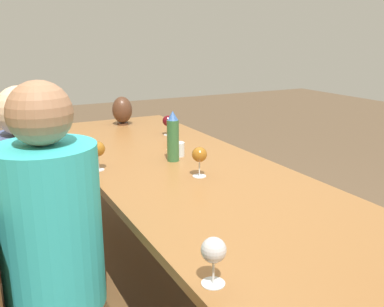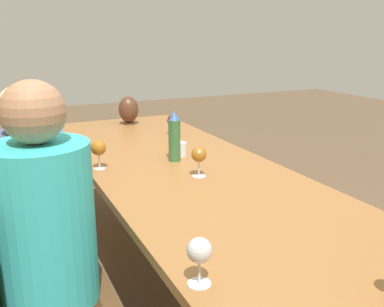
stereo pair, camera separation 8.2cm
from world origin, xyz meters
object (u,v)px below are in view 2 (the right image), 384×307
object	(u,v)px
wine_glass_0	(173,121)
wine_glass_3	(199,155)
vase	(129,110)
wine_glass_1	(199,252)
water_bottle	(174,137)
person_near	(51,245)
chair_far	(20,231)
wine_glass_2	(99,148)
water_tumbler	(180,149)
person_far	(35,200)
chair_near	(32,297)

from	to	relation	value
wine_glass_0	wine_glass_3	distance (m)	0.94
vase	wine_glass_0	distance (m)	0.52
wine_glass_0	wine_glass_1	xyz separation A→B (m)	(-1.77, 0.66, 0.00)
water_bottle	person_near	size ratio (longest dim) A/B	0.22
vase	chair_far	bearing A→B (deg)	141.43
vase	chair_far	distance (m)	1.51
water_bottle	chair_far	bearing A→B (deg)	94.33
chair_far	water_bottle	bearing A→B (deg)	-85.67
vase	wine_glass_2	distance (m)	1.17
water_tumbler	wine_glass_2	xyz separation A→B (m)	(-0.05, 0.49, 0.07)
person_far	vase	bearing A→B (deg)	-35.96
wine_glass_3	chair_far	world-z (taller)	chair_far
water_tumbler	wine_glass_0	size ratio (longest dim) A/B	0.58
water_bottle	wine_glass_1	size ratio (longest dim) A/B	1.97
water_bottle	vase	distance (m)	1.09
water_bottle	chair_near	bearing A→B (deg)	127.99
wine_glass_1	person_near	bearing A→B (deg)	33.92
wine_glass_1	wine_glass_3	size ratio (longest dim) A/B	0.95
water_tumbler	wine_glass_3	size ratio (longest dim) A/B	0.53
vase	person_far	xyz separation A→B (m)	(-1.15, 0.83, -0.20)
water_bottle	vase	bearing A→B (deg)	-3.78
vase	chair_near	world-z (taller)	vase
wine_glass_0	person_far	world-z (taller)	person_far
vase	wine_glass_3	size ratio (longest dim) A/B	1.45
chair_far	chair_near	bearing A→B (deg)	180.00
water_bottle	chair_far	world-z (taller)	water_bottle
vase	wine_glass_3	world-z (taller)	vase
wine_glass_1	person_near	xyz separation A→B (m)	(0.52, 0.35, -0.15)
chair_near	person_far	bearing A→B (deg)	-7.89
wine_glass_3	chair_far	xyz separation A→B (m)	(0.25, 0.85, -0.35)
wine_glass_3	chair_near	bearing A→B (deg)	112.35
wine_glass_0	wine_glass_2	distance (m)	0.87
water_bottle	vase	size ratio (longest dim) A/B	1.28
vase	chair_far	world-z (taller)	vase
wine_glass_2	person_near	world-z (taller)	person_near
chair_near	person_far	xyz separation A→B (m)	(0.60, -0.08, 0.15)
person_far	water_bottle	bearing A→B (deg)	-85.20
vase	person_far	size ratio (longest dim) A/B	0.18
wine_glass_1	chair_near	size ratio (longest dim) A/B	0.16
person_near	wine_glass_3	bearing A→B (deg)	-65.55
wine_glass_1	chair_near	bearing A→B (deg)	39.69
person_near	person_far	bearing A→B (deg)	-0.14
wine_glass_1	wine_glass_2	size ratio (longest dim) A/B	0.93
wine_glass_3	person_near	distance (m)	0.86
wine_glass_1	chair_far	world-z (taller)	chair_far
person_near	vase	bearing A→B (deg)	-25.58
wine_glass_3	chair_far	bearing A→B (deg)	73.73
wine_glass_3	person_far	xyz separation A→B (m)	(0.25, 0.77, -0.19)
person_far	wine_glass_2	bearing A→B (deg)	-75.23
water_bottle	vase	world-z (taller)	water_bottle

